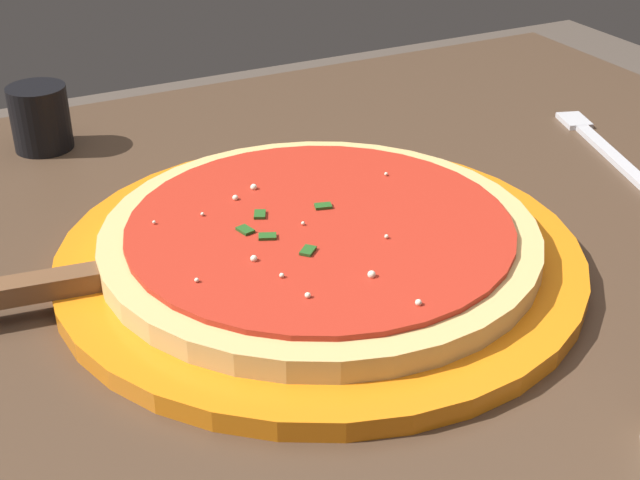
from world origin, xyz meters
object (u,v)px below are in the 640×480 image
object	(u,v)px
serving_plate	(320,256)
cup_small_sauce	(40,118)
pizza_server	(70,284)
fork	(602,146)
pizza	(320,236)

from	to	relation	value
serving_plate	cup_small_sauce	distance (m)	0.33
serving_plate	pizza_server	xyz separation A→B (m)	(0.17, -0.02, 0.01)
serving_plate	fork	bearing A→B (deg)	-168.09
serving_plate	pizza	xyz separation A→B (m)	(0.00, 0.00, 0.02)
serving_plate	pizza	distance (m)	0.02
cup_small_sauce	serving_plate	bearing A→B (deg)	113.80
pizza	pizza_server	distance (m)	0.17
pizza	fork	xyz separation A→B (m)	(-0.32, -0.07, -0.02)
pizza_server	pizza	bearing A→B (deg)	172.35
pizza	cup_small_sauce	size ratio (longest dim) A/B	5.22
serving_plate	fork	distance (m)	0.33
fork	cup_small_sauce	bearing A→B (deg)	-26.89
cup_small_sauce	fork	xyz separation A→B (m)	(-0.46, 0.23, -0.03)
pizza_server	cup_small_sauce	xyz separation A→B (m)	(-0.04, -0.28, 0.01)
pizza	fork	distance (m)	0.33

